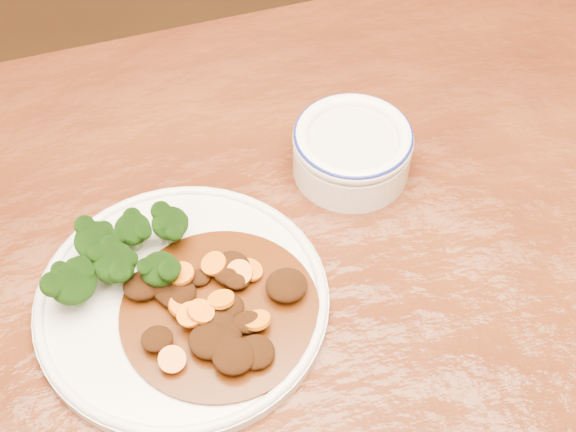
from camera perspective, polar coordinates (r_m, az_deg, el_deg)
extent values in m
cube|color=#5A280F|center=(0.83, 2.85, -5.64)|extent=(1.58, 1.04, 0.04)
cylinder|color=silver|center=(0.80, -7.52, -6.08)|extent=(0.29, 0.29, 0.01)
torus|color=silver|center=(0.80, -7.57, -5.83)|extent=(0.29, 0.29, 0.01)
cylinder|color=#67924B|center=(0.83, -8.22, -1.39)|extent=(0.01, 0.01, 0.02)
ellipsoid|color=black|center=(0.82, -8.39, -0.51)|extent=(0.04, 0.04, 0.03)
cylinder|color=#67924B|center=(0.81, -12.01, -4.19)|extent=(0.01, 0.01, 0.02)
ellipsoid|color=black|center=(0.80, -12.28, -3.27)|extent=(0.04, 0.04, 0.03)
cylinder|color=#67924B|center=(0.81, -14.73, -5.56)|extent=(0.01, 0.01, 0.02)
ellipsoid|color=black|center=(0.79, -15.07, -4.62)|extent=(0.05, 0.05, 0.04)
cylinder|color=#67924B|center=(0.84, -10.79, -1.75)|extent=(0.01, 0.01, 0.02)
ellipsoid|color=black|center=(0.82, -11.00, -0.89)|extent=(0.04, 0.04, 0.03)
cylinder|color=#67924B|center=(0.80, -8.94, -4.60)|extent=(0.01, 0.01, 0.02)
ellipsoid|color=black|center=(0.79, -9.13, -3.75)|extent=(0.04, 0.04, 0.03)
cylinder|color=#67924B|center=(0.83, -13.25, -2.64)|extent=(0.01, 0.01, 0.02)
ellipsoid|color=black|center=(0.82, -13.54, -1.72)|extent=(0.04, 0.04, 0.03)
cylinder|color=#492107|center=(0.78, -4.86, -6.80)|extent=(0.19, 0.19, 0.00)
ellipsoid|color=black|center=(0.79, -8.95, -4.38)|extent=(0.04, 0.04, 0.02)
ellipsoid|color=black|center=(0.75, -2.30, -9.64)|extent=(0.04, 0.04, 0.02)
ellipsoid|color=black|center=(0.80, -6.31, -4.37)|extent=(0.02, 0.02, 0.01)
ellipsoid|color=black|center=(0.79, -8.49, -5.44)|extent=(0.03, 0.02, 0.01)
ellipsoid|color=black|center=(0.76, -9.30, -8.61)|extent=(0.03, 0.03, 0.02)
ellipsoid|color=black|center=(0.74, -3.86, -9.90)|extent=(0.04, 0.04, 0.02)
ellipsoid|color=black|center=(0.76, -4.36, -8.25)|extent=(0.03, 0.03, 0.01)
ellipsoid|color=black|center=(0.76, -2.89, -7.55)|extent=(0.03, 0.02, 0.01)
ellipsoid|color=black|center=(0.77, -3.99, -6.41)|extent=(0.02, 0.02, 0.01)
ellipsoid|color=black|center=(0.79, -7.91, -5.43)|extent=(0.04, 0.04, 0.02)
ellipsoid|color=black|center=(0.77, -5.02, -7.53)|extent=(0.04, 0.04, 0.02)
ellipsoid|color=black|center=(0.79, -3.63, -4.43)|extent=(0.03, 0.03, 0.01)
ellipsoid|color=black|center=(0.75, -5.56, -8.79)|extent=(0.04, 0.04, 0.02)
ellipsoid|color=black|center=(0.80, -4.06, -3.73)|extent=(0.04, 0.04, 0.02)
ellipsoid|color=black|center=(0.75, -5.00, -9.10)|extent=(0.02, 0.02, 0.01)
ellipsoid|color=black|center=(0.75, -4.61, -9.04)|extent=(0.03, 0.03, 0.02)
ellipsoid|color=black|center=(0.78, -0.10, -4.94)|extent=(0.04, 0.04, 0.02)
ellipsoid|color=black|center=(0.79, -10.26, -4.88)|extent=(0.04, 0.03, 0.02)
cylinder|color=#D9640B|center=(0.75, -8.25, -10.06)|extent=(0.04, 0.04, 0.02)
cylinder|color=#D9640B|center=(0.79, -3.48, -4.03)|extent=(0.03, 0.03, 0.02)
cylinder|color=#D9640B|center=(0.78, -7.58, -6.37)|extent=(0.04, 0.04, 0.02)
cylinder|color=#D9640B|center=(0.79, -5.30, -3.39)|extent=(0.04, 0.04, 0.01)
cylinder|color=#D9640B|center=(0.76, -6.97, -6.97)|extent=(0.04, 0.04, 0.01)
cylinder|color=#D9640B|center=(0.77, -4.77, -5.92)|extent=(0.03, 0.03, 0.01)
cylinder|color=#D9640B|center=(0.80, -2.73, -3.84)|extent=(0.04, 0.04, 0.02)
cylinder|color=#D9640B|center=(0.76, -2.21, -7.41)|extent=(0.04, 0.03, 0.01)
cylinder|color=#D9640B|center=(0.76, -6.22, -6.76)|extent=(0.04, 0.04, 0.02)
cylinder|color=#D9640B|center=(0.79, -7.62, -4.08)|extent=(0.04, 0.04, 0.01)
cylinder|color=white|center=(0.90, 4.54, 4.23)|extent=(0.13, 0.13, 0.04)
cylinder|color=beige|center=(0.88, 4.64, 5.37)|extent=(0.10, 0.10, 0.01)
torus|color=white|center=(0.88, 4.66, 5.57)|extent=(0.13, 0.13, 0.02)
torus|color=navy|center=(0.87, 4.68, 5.76)|extent=(0.13, 0.13, 0.01)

